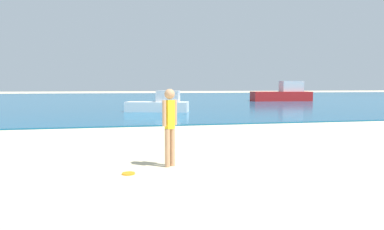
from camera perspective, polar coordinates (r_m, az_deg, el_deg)
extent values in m
cube|color=#14567F|center=(43.48, -8.91, 2.82)|extent=(160.00, 60.00, 0.06)
cylinder|color=tan|center=(6.80, -4.22, -5.63)|extent=(0.10, 0.10, 0.77)
cylinder|color=tan|center=(6.89, -3.35, -5.49)|extent=(0.10, 0.10, 0.77)
cube|color=yellow|center=(6.76, -3.82, 0.10)|extent=(0.21, 0.19, 0.58)
sphere|color=tan|center=(6.73, -3.84, 3.59)|extent=(0.21, 0.21, 0.21)
cylinder|color=tan|center=(6.66, -4.75, 0.30)|extent=(0.08, 0.08, 0.52)
cylinder|color=tan|center=(6.85, -2.91, 0.44)|extent=(0.08, 0.08, 0.52)
cylinder|color=orange|center=(6.43, -10.77, -9.76)|extent=(0.24, 0.24, 0.03)
cube|color=white|center=(20.50, -5.97, 1.41)|extent=(3.97, 2.30, 0.61)
cube|color=silver|center=(20.34, -4.10, 3.21)|extent=(1.55, 1.22, 0.68)
cube|color=red|center=(36.08, 14.88, 3.10)|extent=(6.23, 2.47, 0.97)
cube|color=silver|center=(36.48, 16.53, 4.71)|extent=(2.30, 1.55, 1.09)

